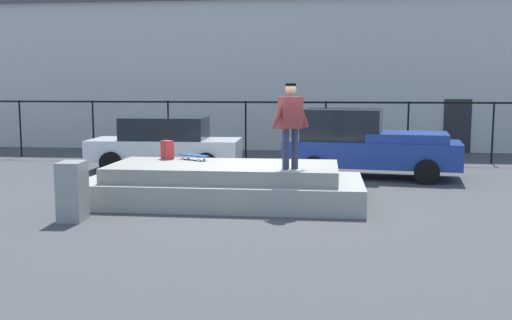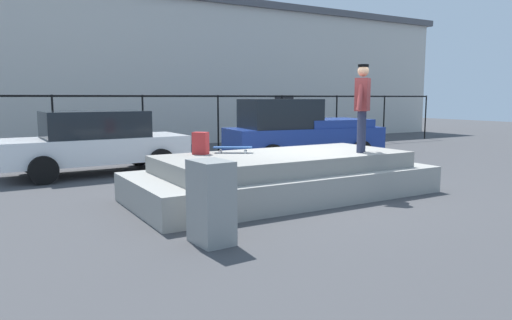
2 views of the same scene
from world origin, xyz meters
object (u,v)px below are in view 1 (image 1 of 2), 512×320
skateboarder (291,120)px  car_white_sedan_near (165,143)px  skateboard (193,156)px  utility_box (72,191)px  car_blue_pickup_mid (366,144)px  backpack (167,150)px

skateboarder → car_white_sedan_near: size_ratio=0.39×
skateboard → utility_box: utility_box is taller
skateboarder → skateboard: 2.71m
car_blue_pickup_mid → skateboard: bearing=-140.1°
skateboard → car_blue_pickup_mid: (4.07, 3.40, -0.01)m
backpack → car_white_sedan_near: size_ratio=0.10×
skateboard → car_blue_pickup_mid: size_ratio=0.15×
car_white_sedan_near → car_blue_pickup_mid: bearing=-6.0°
backpack → car_white_sedan_near: bearing=-28.0°
car_white_sedan_near → utility_box: 6.66m
skateboarder → backpack: (-2.90, 1.30, -0.78)m
car_blue_pickup_mid → utility_box: bearing=-133.8°
backpack → car_white_sedan_near: (-1.12, 3.91, -0.23)m
car_blue_pickup_mid → car_white_sedan_near: bearing=174.0°
car_blue_pickup_mid → utility_box: (-5.79, -6.04, -0.37)m
backpack → car_blue_pickup_mid: 5.74m
skateboard → backpack: (-0.64, 0.11, 0.11)m
skateboarder → utility_box: 4.43m
skateboarder → car_white_sedan_near: skateboarder is taller
car_white_sedan_near → skateboarder: bearing=-52.3°
backpack → utility_box: (-1.08, -2.75, -0.49)m
utility_box → backpack: bearing=64.6°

